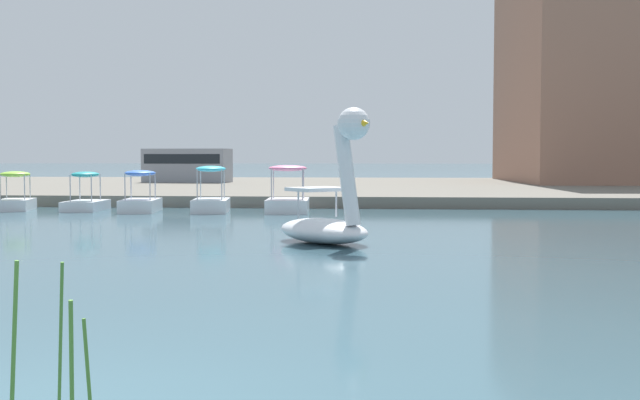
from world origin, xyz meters
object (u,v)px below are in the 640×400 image
Objects in this scene: pedal_boat_cyan at (211,198)px; parked_van at (187,164)px; pedal_boat_blue at (140,199)px; pedal_boat_lime at (16,198)px; pedal_boat_pink at (288,199)px; swan_boat at (329,210)px; pedal_boat_teal at (86,199)px.

parked_van reaches higher than pedal_boat_cyan.
pedal_boat_blue reaches higher than pedal_boat_lime.
pedal_boat_pink is 9.52m from pedal_boat_lime.
swan_boat is 1.43× the size of pedal_boat_lime.
pedal_boat_teal is at bearing 176.23° from pedal_boat_cyan.
swan_boat is 28.73m from parked_van.
pedal_boat_teal is 0.43× the size of parked_van.
swan_boat reaches higher than pedal_boat_blue.
pedal_boat_cyan is 2.39m from pedal_boat_blue.
pedal_boat_blue is 0.47× the size of parked_van.
swan_boat is 10.58m from pedal_boat_cyan.
pedal_boat_pink reaches higher than pedal_boat_blue.
pedal_boat_blue is 17.85m from parked_van.
pedal_boat_pink is at bearing 102.48° from swan_boat.
pedal_boat_blue reaches higher than pedal_boat_teal.
swan_boat is 1.25× the size of pedal_boat_blue.
swan_boat is 15.15m from pedal_boat_lime.
pedal_boat_pink is at bearing -0.66° from pedal_boat_lime.
pedal_boat_cyan is 18.27m from parked_van.
pedal_boat_pink is at bearing 2.40° from pedal_boat_cyan.
swan_boat is at bearing -77.52° from pedal_boat_pink.
pedal_boat_lime is 17.34m from parked_van.
pedal_boat_cyan is at bearing -73.11° from parked_van.
pedal_boat_lime is at bearing 140.22° from swan_boat.
pedal_boat_blue is at bearing 127.22° from swan_boat.
pedal_boat_cyan reaches higher than pedal_boat_teal.
parked_van is at bearing 114.45° from pedal_boat_pink.
pedal_boat_pink reaches higher than pedal_boat_cyan.
swan_boat is at bearing -46.81° from pedal_boat_teal.
pedal_boat_pink is 0.48× the size of parked_van.
pedal_boat_pink is at bearing -1.51° from pedal_boat_teal.
pedal_boat_cyan is 6.94m from pedal_boat_lime.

